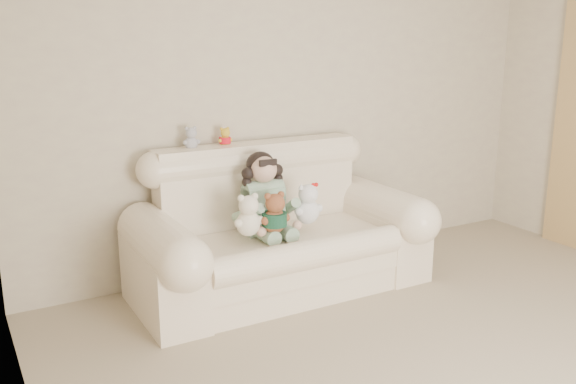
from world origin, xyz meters
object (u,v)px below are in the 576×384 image
at_px(seated_child, 263,193).
at_px(brown_teddy, 274,209).
at_px(white_cat, 307,199).
at_px(cream_teddy, 248,211).
at_px(sofa, 281,221).

distance_m(seated_child, brown_teddy, 0.26).
relative_size(white_cat, cream_teddy, 1.04).
relative_size(sofa, seated_child, 3.52).
bearing_deg(cream_teddy, brown_teddy, -3.26).
bearing_deg(white_cat, brown_teddy, -150.59).
height_order(seated_child, white_cat, seated_child).
height_order(sofa, seated_child, sofa).
height_order(brown_teddy, white_cat, white_cat).
relative_size(brown_teddy, white_cat, 0.96).
xyz_separation_m(sofa, white_cat, (0.16, -0.09, 0.16)).
bearing_deg(cream_teddy, seated_child, 51.44).
bearing_deg(sofa, white_cat, -30.46).
bearing_deg(white_cat, seated_child, 161.54).
height_order(sofa, cream_teddy, sofa).
bearing_deg(sofa, brown_teddy, -130.26).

